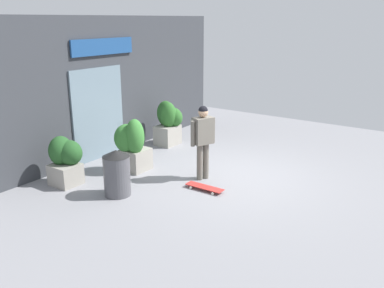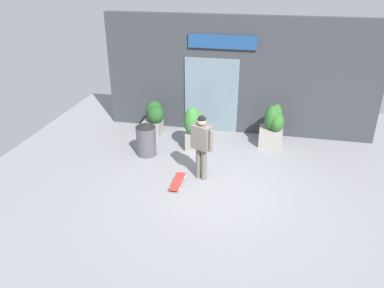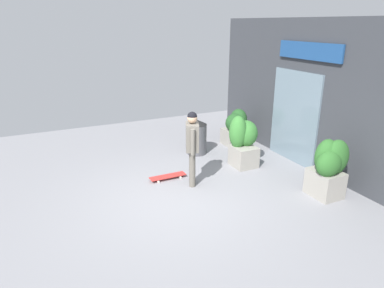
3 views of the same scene
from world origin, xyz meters
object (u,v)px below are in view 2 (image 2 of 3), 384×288
at_px(trash_bin, 146,139).
at_px(planter_box_right, 194,127).
at_px(skateboard, 177,181).
at_px(planter_box_left, 273,124).
at_px(planter_box_mid, 154,117).
at_px(skateboarder, 202,141).

bearing_deg(trash_bin, planter_box_right, 29.90).
height_order(skateboard, trash_bin, trash_bin).
relative_size(planter_box_left, planter_box_mid, 1.17).
distance_m(planter_box_left, planter_box_right, 2.23).
height_order(planter_box_right, planter_box_mid, planter_box_right).
xyz_separation_m(skateboarder, skateboard, (-0.50, -0.38, -0.93)).
relative_size(skateboarder, skateboard, 1.96).
xyz_separation_m(skateboard, planter_box_left, (2.13, 2.59, 0.60)).
height_order(skateboard, planter_box_left, planter_box_left).
bearing_deg(planter_box_mid, skateboarder, -50.37).
distance_m(planter_box_left, trash_bin, 3.57).
height_order(skateboard, planter_box_mid, planter_box_mid).
height_order(planter_box_left, planter_box_right, planter_box_right).
relative_size(planter_box_right, planter_box_mid, 1.21).
distance_m(skateboarder, skateboard, 1.12).
bearing_deg(planter_box_mid, skateboard, -62.57).
bearing_deg(skateboarder, planter_box_mid, -117.34).
xyz_separation_m(skateboarder, planter_box_left, (1.63, 2.21, -0.34)).
height_order(skateboard, planter_box_right, planter_box_right).
bearing_deg(trash_bin, skateboard, -47.66).
xyz_separation_m(skateboard, planter_box_right, (-0.01, 1.98, 0.58)).
relative_size(planter_box_left, planter_box_right, 0.97).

